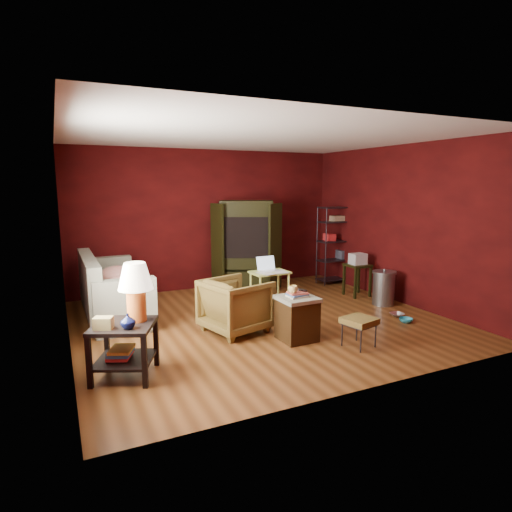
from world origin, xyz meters
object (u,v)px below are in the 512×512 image
at_px(side_table, 130,309).
at_px(wire_shelving, 337,241).
at_px(armchair, 236,303).
at_px(sofa, 113,292).
at_px(hamper, 297,317).
at_px(tv_armoire, 246,244).
at_px(laptop_desk, 269,275).

xyz_separation_m(side_table, wire_shelving, (4.76, 2.78, 0.15)).
bearing_deg(armchair, sofa, 30.24).
height_order(hamper, wire_shelving, wire_shelving).
bearing_deg(tv_armoire, sofa, -138.62).
bearing_deg(laptop_desk, tv_armoire, 86.34).
distance_m(sofa, hamper, 3.03).
xyz_separation_m(sofa, hamper, (2.14, -2.15, -0.09)).
bearing_deg(side_table, wire_shelving, 30.30).
bearing_deg(side_table, laptop_desk, 36.06).
relative_size(hamper, laptop_desk, 0.85).
xyz_separation_m(side_table, laptop_desk, (2.74, 2.00, -0.25)).
height_order(side_table, hamper, side_table).
bearing_deg(armchair, hamper, -152.32).
bearing_deg(sofa, armchair, -135.92).
bearing_deg(tv_armoire, side_table, -107.12).
relative_size(hamper, tv_armoire, 0.39).
xyz_separation_m(armchair, side_table, (-1.60, -0.81, 0.33)).
xyz_separation_m(armchair, hamper, (0.62, -0.67, -0.11)).
xyz_separation_m(hamper, tv_armoire, (0.56, 2.95, 0.62)).
relative_size(armchair, tv_armoire, 0.48).
bearing_deg(wire_shelving, armchair, -148.69).
bearing_deg(wire_shelving, tv_armoire, 170.41).
xyz_separation_m(side_table, hamper, (2.22, 0.15, -0.44)).
xyz_separation_m(sofa, side_table, (-0.08, -2.29, 0.35)).
distance_m(sofa, side_table, 2.32).
xyz_separation_m(hamper, laptop_desk, (0.52, 1.85, 0.19)).
relative_size(laptop_desk, tv_armoire, 0.46).
distance_m(armchair, wire_shelving, 3.76).
height_order(sofa, wire_shelving, wire_shelving).
bearing_deg(sofa, laptop_desk, -97.90).
height_order(armchair, hamper, armchair).
relative_size(side_table, hamper, 1.82).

